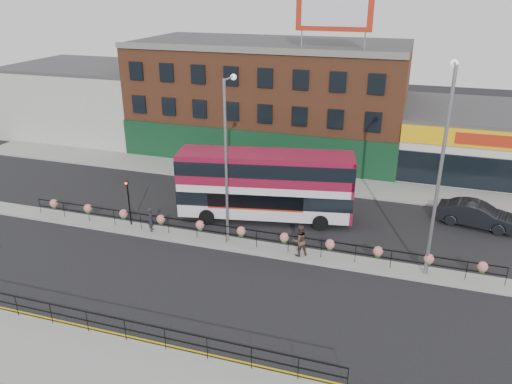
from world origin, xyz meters
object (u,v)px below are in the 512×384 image
(lamp_column_west, at_px, (227,149))
(lamp_column_east, at_px, (442,157))
(double_decker_bus, at_px, (266,179))
(car, at_px, (477,215))
(pedestrian_a, at_px, (151,219))
(pedestrian_b, at_px, (300,240))

(lamp_column_west, bearing_deg, lamp_column_east, -0.95)
(double_decker_bus, height_order, lamp_column_east, lamp_column_east)
(car, height_order, pedestrian_a, pedestrian_a)
(double_decker_bus, xyz_separation_m, lamp_column_east, (10.63, -4.13, 4.02))
(pedestrian_a, distance_m, lamp_column_east, 18.13)
(car, distance_m, lamp_column_west, 17.50)
(lamp_column_east, bearing_deg, pedestrian_a, -179.29)
(double_decker_bus, bearing_deg, lamp_column_east, -21.21)
(pedestrian_a, distance_m, lamp_column_west, 7.42)
(pedestrian_a, relative_size, lamp_column_east, 0.14)
(pedestrian_b, xyz_separation_m, lamp_column_west, (-4.68, 0.59, 5.04))
(lamp_column_west, bearing_deg, car, 25.40)
(car, distance_m, lamp_column_east, 10.09)
(double_decker_bus, relative_size, lamp_column_west, 1.19)
(pedestrian_a, bearing_deg, lamp_column_east, -109.15)
(pedestrian_a, height_order, pedestrian_b, pedestrian_b)
(lamp_column_west, xyz_separation_m, lamp_column_east, (11.85, -0.20, 0.78))
(car, distance_m, pedestrian_b, 12.95)
(double_decker_bus, distance_m, lamp_column_east, 12.09)
(lamp_column_east, bearing_deg, car, 66.40)
(pedestrian_a, bearing_deg, double_decker_bus, -76.06)
(pedestrian_b, distance_m, lamp_column_east, 9.24)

